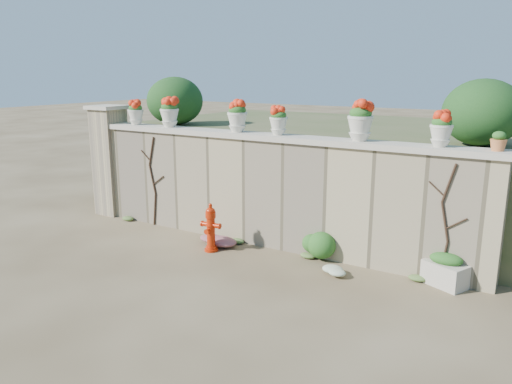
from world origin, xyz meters
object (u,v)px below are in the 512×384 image
Objects in this scene: planter_box at (445,271)px; terracotta_pot at (498,142)px; fire_hydrant at (211,227)px; urn_pot_0 at (136,113)px.

terracotta_pot reaches higher than planter_box.
fire_hydrant is 4.90m from terracotta_pot.
urn_pot_0 is (-2.60, 0.88, 1.90)m from fire_hydrant.
urn_pot_0 reaches higher than fire_hydrant.
fire_hydrant reaches higher than planter_box.
urn_pot_0 is at bearing -157.88° from planter_box.
terracotta_pot is (0.51, 0.25, 1.98)m from planter_box.
fire_hydrant is 3.34m from urn_pot_0.
planter_box is at bearing -153.90° from terracotta_pot.
planter_box is 1.41× the size of urn_pot_0.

